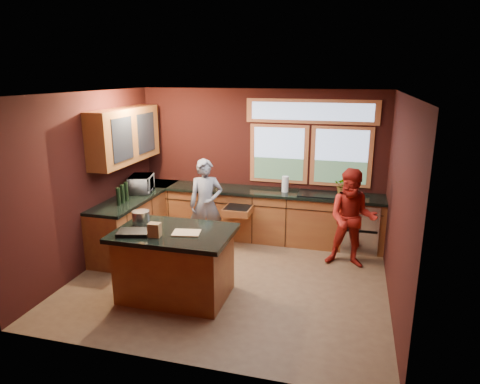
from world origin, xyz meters
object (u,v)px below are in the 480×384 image
at_px(person_red, 352,219).
at_px(cutting_board, 186,233).
at_px(person_grey, 206,205).
at_px(island, 175,263).
at_px(stock_pot, 141,217).

xyz_separation_m(person_red, cutting_board, (-2.07, -1.65, 0.17)).
bearing_deg(person_grey, island, -105.84).
height_order(person_grey, person_red, person_grey).
xyz_separation_m(island, person_red, (2.27, 1.60, 0.31)).
height_order(person_grey, cutting_board, person_grey).
bearing_deg(island, person_red, 35.19).
distance_m(island, cutting_board, 0.52).
relative_size(person_grey, cutting_board, 4.49).
bearing_deg(stock_pot, island, -15.26).
distance_m(person_grey, person_red, 2.43).
bearing_deg(stock_pot, person_grey, 75.88).
distance_m(person_red, cutting_board, 2.66).
distance_m(island, person_grey, 1.75).
bearing_deg(person_red, stock_pot, -150.54).
bearing_deg(person_red, island, -142.58).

